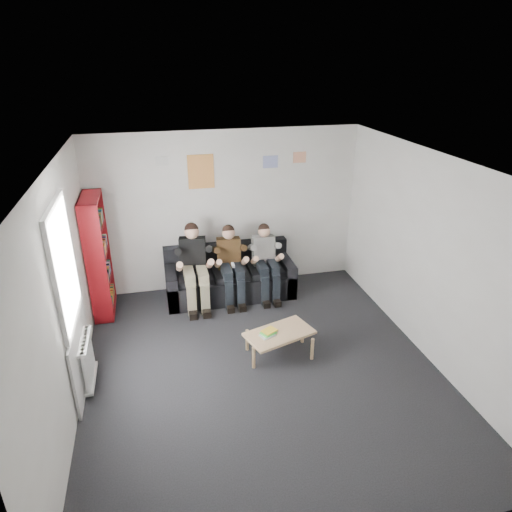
{
  "coord_description": "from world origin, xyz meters",
  "views": [
    {
      "loc": [
        -1.18,
        -4.72,
        3.82
      ],
      "look_at": [
        0.23,
        1.3,
        1.03
      ],
      "focal_mm": 32.0,
      "sensor_mm": 36.0,
      "label": 1
    }
  ],
  "objects_px": {
    "sofa": "(229,278)",
    "person_right": "(266,262)",
    "coffee_table": "(279,335)",
    "person_left": "(195,267)",
    "person_middle": "(231,265)",
    "bookshelf": "(99,256)"
  },
  "relations": [
    {
      "from": "person_middle",
      "to": "sofa",
      "type": "bearing_deg",
      "value": 94.27
    },
    {
      "from": "person_middle",
      "to": "person_right",
      "type": "relative_size",
      "value": 1.02
    },
    {
      "from": "sofa",
      "to": "coffee_table",
      "type": "height_order",
      "value": "sofa"
    },
    {
      "from": "person_left",
      "to": "sofa",
      "type": "bearing_deg",
      "value": 27.27
    },
    {
      "from": "sofa",
      "to": "bookshelf",
      "type": "relative_size",
      "value": 1.12
    },
    {
      "from": "coffee_table",
      "to": "person_left",
      "type": "xyz_separation_m",
      "value": [
        -0.94,
        1.66,
        0.35
      ]
    },
    {
      "from": "coffee_table",
      "to": "person_right",
      "type": "height_order",
      "value": "person_right"
    },
    {
      "from": "person_left",
      "to": "person_middle",
      "type": "bearing_deg",
      "value": 9.09
    },
    {
      "from": "sofa",
      "to": "bookshelf",
      "type": "xyz_separation_m",
      "value": [
        -2.03,
        -0.08,
        0.65
      ]
    },
    {
      "from": "person_left",
      "to": "person_middle",
      "type": "relative_size",
      "value": 1.06
    },
    {
      "from": "sofa",
      "to": "person_middle",
      "type": "relative_size",
      "value": 1.68
    },
    {
      "from": "person_left",
      "to": "person_middle",
      "type": "distance_m",
      "value": 0.59
    },
    {
      "from": "bookshelf",
      "to": "person_middle",
      "type": "bearing_deg",
      "value": -3.11
    },
    {
      "from": "sofa",
      "to": "person_right",
      "type": "relative_size",
      "value": 1.72
    },
    {
      "from": "sofa",
      "to": "coffee_table",
      "type": "distance_m",
      "value": 1.9
    },
    {
      "from": "person_middle",
      "to": "person_right",
      "type": "xyz_separation_m",
      "value": [
        0.59,
        0.0,
        -0.01
      ]
    },
    {
      "from": "sofa",
      "to": "person_middle",
      "type": "bearing_deg",
      "value": -90.0
    },
    {
      "from": "person_left",
      "to": "person_right",
      "type": "distance_m",
      "value": 1.18
    },
    {
      "from": "coffee_table",
      "to": "person_right",
      "type": "distance_m",
      "value": 1.71
    },
    {
      "from": "sofa",
      "to": "person_left",
      "type": "distance_m",
      "value": 0.72
    },
    {
      "from": "sofa",
      "to": "bookshelf",
      "type": "bearing_deg",
      "value": -177.68
    },
    {
      "from": "person_left",
      "to": "person_middle",
      "type": "height_order",
      "value": "person_left"
    }
  ]
}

